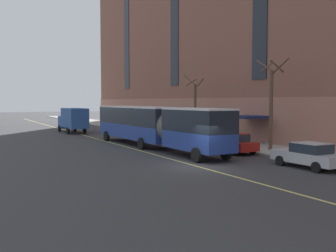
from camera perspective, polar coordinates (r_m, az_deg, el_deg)
ground_plane at (r=24.90m, az=4.67°, el=-5.78°), size 260.00×260.00×0.00m
sidewalk at (r=32.97m, az=15.54°, el=-3.45°), size 5.28×160.00×0.15m
city_bus at (r=33.76m, az=-2.17°, el=0.25°), size 3.35×19.65×3.56m
parked_car_darkgray_0 at (r=53.55m, az=-7.45°, el=0.11°), size 2.01×4.36×1.56m
parked_car_red_1 at (r=31.09m, az=9.41°, el=-2.47°), size 2.01×4.28×1.56m
parked_car_silver_2 at (r=25.38m, az=19.77°, el=-4.02°), size 2.01×4.60×1.56m
box_truck at (r=51.46m, az=-13.59°, el=1.01°), size 2.37×7.38×3.15m
street_tree_mid_block at (r=32.52m, az=14.75°, el=3.39°), size 2.01×1.88×7.33m
street_tree_far_uptown at (r=41.62m, az=3.92°, el=2.83°), size 1.88×1.96×6.69m
fire_hydrant at (r=36.44m, az=6.26°, el=-2.00°), size 0.42×0.24×0.72m
lane_centerline at (r=27.30m, az=0.77°, el=-4.92°), size 0.16×140.00×0.01m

